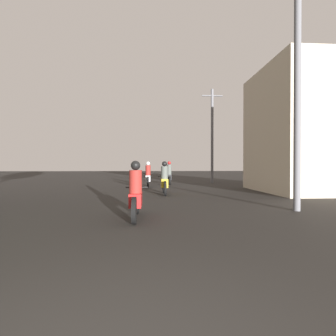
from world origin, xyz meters
TOP-DOWN VIEW (x-y plane):
  - motorcycle_red at (-0.11, 5.40)m, footprint 0.60×1.95m
  - motorcycle_yellow at (0.90, 10.89)m, footprint 0.60×1.99m
  - motorcycle_silver at (0.08, 15.17)m, footprint 0.60×2.12m
  - motorcycle_black at (1.56, 17.40)m, footprint 0.60×1.93m
  - building_right_near at (8.24, 11.68)m, footprint 4.66×5.44m
  - utility_pole_near at (4.60, 6.20)m, footprint 1.60×0.20m
  - utility_pole_far at (4.93, 18.45)m, footprint 1.60×0.20m

SIDE VIEW (x-z plane):
  - motorcycle_red at x=-0.11m, z-range -0.14..1.33m
  - motorcycle_yellow at x=0.90m, z-range -0.15..1.39m
  - motorcycle_silver at x=0.08m, z-range -0.15..1.44m
  - motorcycle_black at x=1.56m, z-range -0.16..1.48m
  - building_right_near at x=8.24m, z-range 0.00..6.30m
  - utility_pole_far at x=4.93m, z-range 0.16..7.32m
  - utility_pole_near at x=4.60m, z-range 0.17..8.51m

